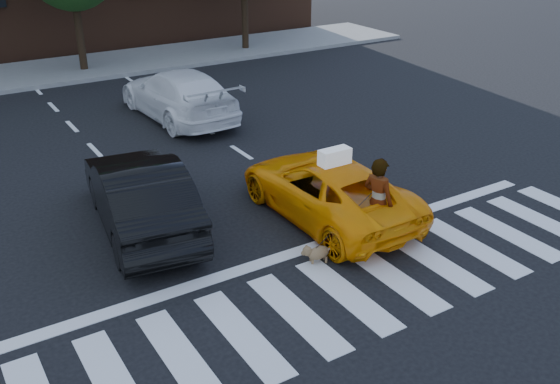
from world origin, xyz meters
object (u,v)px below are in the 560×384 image
Objects in this scene: black_sedan at (140,195)px; woman at (378,202)px; white_suv at (178,94)px; dog at (316,253)px; taxi at (327,189)px.

woman reaches higher than black_sedan.
dog is (-1.25, -9.00, -0.52)m from white_suv.
taxi is at bearing 66.68° from dog.
taxi is 1.93m from dog.
taxi is 1.45m from woman.
woman is (3.56, -2.93, 0.14)m from black_sedan.
white_suv is 2.86× the size of woman.
woman is 2.92× the size of dog.
white_suv is at bearing -111.62° from black_sedan.
dog is at bearing 79.93° from white_suv.
white_suv is at bearing -90.08° from taxi.
taxi is 7.39× the size of dog.
woman reaches higher than white_suv.
taxi is 7.59m from white_suv.
black_sedan reaches higher than dog.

